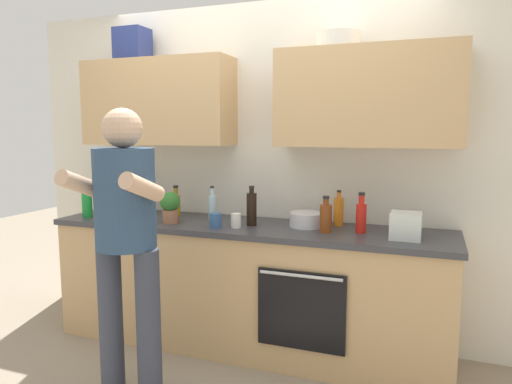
{
  "coord_description": "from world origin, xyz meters",
  "views": [
    {
      "loc": [
        1.21,
        -3.03,
        1.56
      ],
      "look_at": [
        0.12,
        -0.1,
        1.15
      ],
      "focal_mm": 33.04,
      "sensor_mm": 36.0,
      "label": 1
    }
  ],
  "objects_px": {
    "bottle_hotsauce": "(361,216)",
    "bottle_juice": "(339,211)",
    "cup_ceramic": "(138,212)",
    "bottle_soda": "(87,203)",
    "mixing_bowl": "(308,219)",
    "cup_coffee": "(236,221)",
    "cup_tea": "(216,220)",
    "person_standing": "(126,231)",
    "bottle_soy": "(252,208)",
    "knife_block": "(126,201)",
    "bottle_wine": "(127,198)",
    "bottle_water": "(212,207)",
    "potted_herb": "(170,206)",
    "bottle_vinegar": "(326,217)",
    "grocery_bag_produce": "(406,226)",
    "bottle_oil": "(176,204)"
  },
  "relations": [
    {
      "from": "bottle_hotsauce",
      "to": "bottle_juice",
      "type": "distance_m",
      "value": 0.25
    },
    {
      "from": "cup_ceramic",
      "to": "bottle_soda",
      "type": "bearing_deg",
      "value": -169.53
    },
    {
      "from": "bottle_hotsauce",
      "to": "mixing_bowl",
      "type": "height_order",
      "value": "bottle_hotsauce"
    },
    {
      "from": "cup_coffee",
      "to": "cup_tea",
      "type": "xyz_separation_m",
      "value": [
        -0.13,
        -0.04,
        0.0
      ]
    },
    {
      "from": "person_standing",
      "to": "bottle_soy",
      "type": "bearing_deg",
      "value": 62.63
    },
    {
      "from": "bottle_soy",
      "to": "bottle_soda",
      "type": "xyz_separation_m",
      "value": [
        -1.3,
        -0.14,
        -0.01
      ]
    },
    {
      "from": "cup_coffee",
      "to": "knife_block",
      "type": "height_order",
      "value": "knife_block"
    },
    {
      "from": "bottle_wine",
      "to": "bottle_water",
      "type": "distance_m",
      "value": 0.84
    },
    {
      "from": "bottle_hotsauce",
      "to": "potted_herb",
      "type": "xyz_separation_m",
      "value": [
        -1.33,
        -0.15,
        0.02
      ]
    },
    {
      "from": "bottle_vinegar",
      "to": "bottle_soda",
      "type": "distance_m",
      "value": 1.84
    },
    {
      "from": "bottle_soda",
      "to": "bottle_juice",
      "type": "relative_size",
      "value": 1.08
    },
    {
      "from": "person_standing",
      "to": "bottle_hotsauce",
      "type": "xyz_separation_m",
      "value": [
        1.19,
        0.87,
        0.01
      ]
    },
    {
      "from": "bottle_soda",
      "to": "cup_tea",
      "type": "bearing_deg",
      "value": -1.02
    },
    {
      "from": "bottle_soda",
      "to": "bottle_water",
      "type": "distance_m",
      "value": 0.99
    },
    {
      "from": "bottle_wine",
      "to": "cup_tea",
      "type": "distance_m",
      "value": 1.01
    },
    {
      "from": "bottle_soy",
      "to": "grocery_bag_produce",
      "type": "height_order",
      "value": "bottle_soy"
    },
    {
      "from": "bottle_wine",
      "to": "grocery_bag_produce",
      "type": "height_order",
      "value": "bottle_wine"
    },
    {
      "from": "bottle_soda",
      "to": "mixing_bowl",
      "type": "xyz_separation_m",
      "value": [
        1.68,
        0.23,
        -0.06
      ]
    },
    {
      "from": "bottle_hotsauce",
      "to": "knife_block",
      "type": "relative_size",
      "value": 0.94
    },
    {
      "from": "cup_tea",
      "to": "bottle_vinegar",
      "type": "bearing_deg",
      "value": 8.22
    },
    {
      "from": "bottle_soy",
      "to": "mixing_bowl",
      "type": "distance_m",
      "value": 0.4
    },
    {
      "from": "bottle_hotsauce",
      "to": "cup_ceramic",
      "type": "height_order",
      "value": "bottle_hotsauce"
    },
    {
      "from": "person_standing",
      "to": "potted_herb",
      "type": "relative_size",
      "value": 7.44
    },
    {
      "from": "bottle_vinegar",
      "to": "bottle_wine",
      "type": "relative_size",
      "value": 0.86
    },
    {
      "from": "bottle_water",
      "to": "bottle_juice",
      "type": "relative_size",
      "value": 1.03
    },
    {
      "from": "bottle_juice",
      "to": "bottle_hotsauce",
      "type": "bearing_deg",
      "value": -44.76
    },
    {
      "from": "cup_tea",
      "to": "knife_block",
      "type": "distance_m",
      "value": 0.87
    },
    {
      "from": "bottle_soy",
      "to": "bottle_vinegar",
      "type": "distance_m",
      "value": 0.54
    },
    {
      "from": "bottle_wine",
      "to": "mixing_bowl",
      "type": "xyz_separation_m",
      "value": [
        1.53,
        -0.07,
        -0.06
      ]
    },
    {
      "from": "bottle_oil",
      "to": "mixing_bowl",
      "type": "bearing_deg",
      "value": -2.24
    },
    {
      "from": "bottle_hotsauce",
      "to": "bottle_soda",
      "type": "xyz_separation_m",
      "value": [
        -2.05,
        -0.16,
        -0.0
      ]
    },
    {
      "from": "bottle_hotsauce",
      "to": "bottle_juice",
      "type": "relative_size",
      "value": 1.06
    },
    {
      "from": "bottle_vinegar",
      "to": "cup_tea",
      "type": "height_order",
      "value": "bottle_vinegar"
    },
    {
      "from": "bottle_hotsauce",
      "to": "grocery_bag_produce",
      "type": "distance_m",
      "value": 0.29
    },
    {
      "from": "bottle_water",
      "to": "cup_coffee",
      "type": "height_order",
      "value": "bottle_water"
    },
    {
      "from": "bottle_vinegar",
      "to": "bottle_water",
      "type": "relative_size",
      "value": 0.94
    },
    {
      "from": "bottle_wine",
      "to": "potted_herb",
      "type": "distance_m",
      "value": 0.65
    },
    {
      "from": "cup_ceramic",
      "to": "potted_herb",
      "type": "xyz_separation_m",
      "value": [
        0.32,
        -0.07,
        0.08
      ]
    },
    {
      "from": "person_standing",
      "to": "cup_coffee",
      "type": "height_order",
      "value": "person_standing"
    },
    {
      "from": "person_standing",
      "to": "grocery_bag_produce",
      "type": "bearing_deg",
      "value": 28.5
    },
    {
      "from": "person_standing",
      "to": "grocery_bag_produce",
      "type": "relative_size",
      "value": 8.35
    },
    {
      "from": "cup_tea",
      "to": "potted_herb",
      "type": "relative_size",
      "value": 0.44
    },
    {
      "from": "bottle_hotsauce",
      "to": "cup_ceramic",
      "type": "bearing_deg",
      "value": -177.01
    },
    {
      "from": "potted_herb",
      "to": "bottle_wine",
      "type": "bearing_deg",
      "value": 152.85
    },
    {
      "from": "bottle_wine",
      "to": "potted_herb",
      "type": "height_order",
      "value": "bottle_wine"
    },
    {
      "from": "knife_block",
      "to": "bottle_vinegar",
      "type": "bearing_deg",
      "value": -2.58
    },
    {
      "from": "bottle_water",
      "to": "knife_block",
      "type": "distance_m",
      "value": 0.73
    },
    {
      "from": "bottle_vinegar",
      "to": "bottle_soy",
      "type": "bearing_deg",
      "value": 174.69
    },
    {
      "from": "bottle_hotsauce",
      "to": "cup_tea",
      "type": "height_order",
      "value": "bottle_hotsauce"
    },
    {
      "from": "bottle_soy",
      "to": "knife_block",
      "type": "distance_m",
      "value": 1.06
    }
  ]
}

